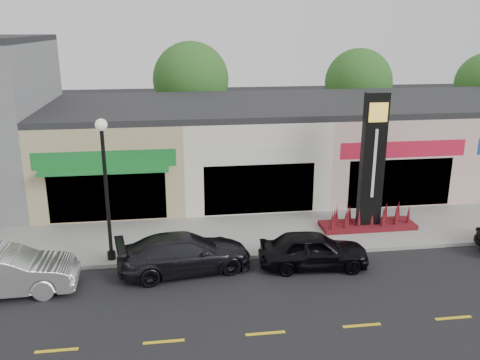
{
  "coord_description": "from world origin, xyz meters",
  "views": [
    {
      "loc": [
        -5.57,
        -15.89,
        8.78
      ],
      "look_at": [
        -2.78,
        4.0,
        2.67
      ],
      "focal_mm": 38.0,
      "sensor_mm": 36.0,
      "label": 1
    }
  ],
  "objects_px": {
    "lamp_west_near": "(105,176)",
    "car_black_sedan": "(313,250)",
    "pylon_sign": "(371,182)",
    "car_white_van": "(3,272)",
    "car_dark_sedan": "(185,253)"
  },
  "relations": [
    {
      "from": "car_white_van",
      "to": "car_black_sedan",
      "type": "bearing_deg",
      "value": -89.81
    },
    {
      "from": "car_black_sedan",
      "to": "car_white_van",
      "type": "bearing_deg",
      "value": 97.12
    },
    {
      "from": "lamp_west_near",
      "to": "car_white_van",
      "type": "bearing_deg",
      "value": -150.74
    },
    {
      "from": "car_white_van",
      "to": "lamp_west_near",
      "type": "bearing_deg",
      "value": -62.93
    },
    {
      "from": "pylon_sign",
      "to": "car_dark_sedan",
      "type": "xyz_separation_m",
      "value": [
        -8.22,
        -2.79,
        -1.56
      ]
    },
    {
      "from": "pylon_sign",
      "to": "car_white_van",
      "type": "relative_size",
      "value": 1.24
    },
    {
      "from": "car_dark_sedan",
      "to": "car_black_sedan",
      "type": "bearing_deg",
      "value": -103.17
    },
    {
      "from": "lamp_west_near",
      "to": "car_black_sedan",
      "type": "distance_m",
      "value": 8.22
    },
    {
      "from": "lamp_west_near",
      "to": "pylon_sign",
      "type": "height_order",
      "value": "pylon_sign"
    },
    {
      "from": "lamp_west_near",
      "to": "car_dark_sedan",
      "type": "bearing_deg",
      "value": -21.39
    },
    {
      "from": "car_black_sedan",
      "to": "car_dark_sedan",
      "type": "bearing_deg",
      "value": 90.63
    },
    {
      "from": "lamp_west_near",
      "to": "pylon_sign",
      "type": "bearing_deg",
      "value": 8.77
    },
    {
      "from": "lamp_west_near",
      "to": "car_white_van",
      "type": "distance_m",
      "value": 4.71
    },
    {
      "from": "car_dark_sedan",
      "to": "lamp_west_near",
      "type": "bearing_deg",
      "value": 59.56
    },
    {
      "from": "pylon_sign",
      "to": "car_black_sedan",
      "type": "relative_size",
      "value": 1.46
    }
  ]
}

